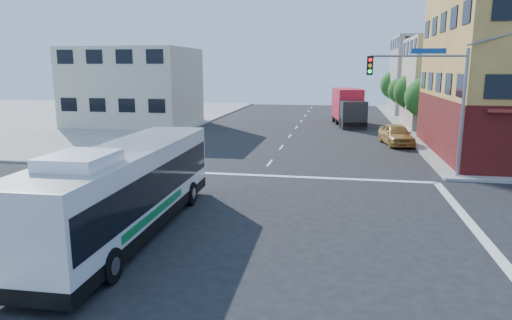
# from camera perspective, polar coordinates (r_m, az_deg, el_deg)

# --- Properties ---
(ground) EXTENTS (120.00, 120.00, 0.00)m
(ground) POSITION_cam_1_polar(r_m,az_deg,el_deg) (16.95, -5.03, -9.27)
(ground) COLOR black
(ground) RESTS_ON ground
(sidewalk_nw) EXTENTS (50.00, 50.00, 0.15)m
(sidewalk_nw) POSITION_cam_1_polar(r_m,az_deg,el_deg) (64.07, -27.61, 4.87)
(sidewalk_nw) COLOR gray
(sidewalk_nw) RESTS_ON ground
(building_east_near) EXTENTS (12.06, 10.06, 9.00)m
(building_east_near) POSITION_cam_1_polar(r_m,az_deg,el_deg) (50.88, 25.13, 8.72)
(building_east_near) COLOR tan
(building_east_near) RESTS_ON ground
(building_east_far) EXTENTS (12.06, 10.06, 10.00)m
(building_east_far) POSITION_cam_1_polar(r_m,az_deg,el_deg) (64.51, 22.06, 9.77)
(building_east_far) COLOR #9B9A96
(building_east_far) RESTS_ON ground
(building_west) EXTENTS (12.06, 10.06, 8.00)m
(building_west) POSITION_cam_1_polar(r_m,az_deg,el_deg) (50.05, -15.00, 8.81)
(building_west) COLOR beige
(building_west) RESTS_ON ground
(signal_mast_ne) EXTENTS (7.91, 1.13, 8.07)m
(signal_mast_ne) POSITION_cam_1_polar(r_m,az_deg,el_deg) (26.35, 21.09, 8.52)
(signal_mast_ne) COLOR gray
(signal_mast_ne) RESTS_ON ground
(street_tree_a) EXTENTS (3.60, 3.60, 5.53)m
(street_tree_a) POSITION_cam_1_polar(r_m,az_deg,el_deg) (43.92, 20.54, 7.61)
(street_tree_a) COLOR #331D12
(street_tree_a) RESTS_ON ground
(street_tree_b) EXTENTS (3.80, 3.80, 5.79)m
(street_tree_b) POSITION_cam_1_polar(r_m,az_deg,el_deg) (51.80, 19.03, 8.37)
(street_tree_b) COLOR #331D12
(street_tree_b) RESTS_ON ground
(street_tree_c) EXTENTS (3.40, 3.40, 5.29)m
(street_tree_c) POSITION_cam_1_polar(r_m,az_deg,el_deg) (59.73, 17.90, 8.49)
(street_tree_c) COLOR #331D12
(street_tree_c) RESTS_ON ground
(street_tree_d) EXTENTS (4.00, 4.00, 6.03)m
(street_tree_d) POSITION_cam_1_polar(r_m,az_deg,el_deg) (67.65, 17.06, 9.18)
(street_tree_d) COLOR #331D12
(street_tree_d) RESTS_ON ground
(transit_bus) EXTENTS (2.88, 12.00, 3.54)m
(transit_bus) POSITION_cam_1_polar(r_m,az_deg,el_deg) (17.13, -15.87, -3.38)
(transit_bus) COLOR black
(transit_bus) RESTS_ON ground
(box_truck) EXTENTS (3.65, 8.69, 3.79)m
(box_truck) POSITION_cam_1_polar(r_m,az_deg,el_deg) (49.60, 11.47, 6.43)
(box_truck) COLOR #222327
(box_truck) RESTS_ON ground
(parked_car) EXTENTS (2.74, 5.11, 1.65)m
(parked_car) POSITION_cam_1_polar(r_m,az_deg,el_deg) (37.63, 17.12, 3.07)
(parked_car) COLOR #B68B3C
(parked_car) RESTS_ON ground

